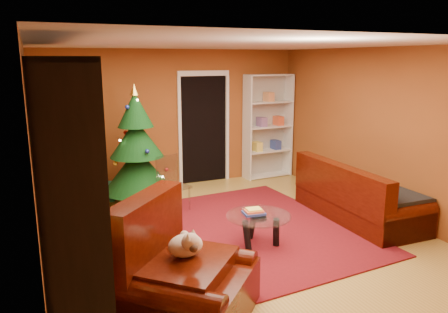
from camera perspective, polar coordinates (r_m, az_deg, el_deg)
name	(u,v)px	position (r m, az deg, el deg)	size (l,w,h in m)	color
floor	(235,237)	(6.24, 1.51, -10.42)	(5.00, 5.50, 0.05)	#A88739
ceiling	(237,42)	(5.75, 1.67, 14.68)	(5.00, 5.50, 0.05)	silver
wall_back	(174,119)	(8.41, -6.59, 4.91)	(5.00, 0.05, 2.60)	brown
wall_left	(31,162)	(5.31, -23.87, -0.65)	(0.05, 5.50, 2.60)	brown
wall_right	(381,132)	(7.29, 19.85, 3.05)	(0.05, 5.50, 2.60)	brown
doorway	(204,130)	(8.60, -2.63, 3.47)	(1.06, 0.60, 2.16)	black
rug	(244,230)	(6.37, 2.59, -9.59)	(2.98, 3.47, 0.02)	maroon
media_unit	(59,179)	(4.79, -20.74, -2.71)	(0.49, 3.18, 2.44)	black
christmas_tree	(137,147)	(7.35, -11.33, 1.19)	(1.15, 1.15, 2.05)	black
gift_box_teal	(106,191)	(7.93, -15.12, -4.42)	(0.30, 0.30, 0.30)	teal
gift_box_green	(157,190)	(7.94, -8.79, -4.36)	(0.23, 0.23, 0.23)	#236832
gift_box_red	(135,186)	(8.27, -11.61, -3.82)	(0.23, 0.23, 0.23)	#A51D38
white_bookshelf	(268,127)	(9.03, 5.76, 3.90)	(1.01, 0.36, 2.17)	white
armchair	(188,271)	(4.25, -4.66, -14.70)	(1.21, 1.21, 0.94)	#310A03
dog	(185,245)	(4.21, -5.06, -11.50)	(0.40, 0.30, 0.31)	beige
sofa	(360,190)	(7.01, 17.30, -4.23)	(2.11, 0.95, 0.91)	#310A03
coffee_table	(258,230)	(5.82, 4.52, -9.57)	(0.85, 0.85, 0.53)	gray
acrylic_chair	(174,187)	(7.09, -6.50, -3.95)	(0.42, 0.45, 0.81)	#66605B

